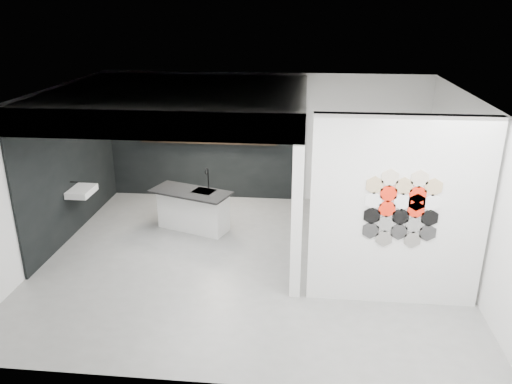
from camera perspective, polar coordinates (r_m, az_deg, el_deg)
The scene contains 17 objects.
floor at distance 8.68m, azimuth -0.86°, elevation -7.83°, with size 7.00×6.00×0.01m, color slate.
partition_panel at distance 7.25m, azimuth 15.90°, elevation -2.36°, with size 2.45×0.15×2.80m, color silver.
bay_clad_back at distance 11.17m, azimuth -5.81°, elevation 5.20°, with size 4.40×0.04×2.35m, color black.
bay_clad_left at distance 10.07m, azimuth -20.25°, elevation 2.26°, with size 0.04×4.00×2.35m, color black.
bulkhead at distance 8.99m, azimuth -8.60°, elevation 10.28°, with size 4.40×4.00×0.40m, color silver.
corner_column at distance 7.21m, azimuth 4.67°, elevation -3.65°, with size 0.16×0.16×2.35m, color silver.
fascia_beam at distance 7.19m, azimuth -12.28°, elevation 7.43°, with size 4.40×0.16×0.40m, color silver.
wall_basin at distance 9.90m, azimuth -19.30°, elevation 0.08°, with size 0.40×0.60×0.12m, color silver.
display_shelf at distance 11.02m, azimuth -5.42°, elevation 5.67°, with size 3.00×0.15×0.04m, color black.
kitchen_island at distance 9.75m, azimuth -7.18°, elevation -1.94°, with size 1.66×1.14×1.23m.
stockpot at distance 11.27m, azimuth -11.21°, elevation 6.30°, with size 0.23×0.23×0.19m, color black.
kettle at distance 10.85m, azimuth -0.37°, elevation 6.01°, with size 0.16×0.16×0.13m, color black.
glass_bowl at distance 10.83m, azimuth 1.63°, elevation 5.87°, with size 0.14×0.14×0.10m, color gray.
glass_vase at distance 10.82m, azimuth 1.63°, elevation 6.02°, with size 0.11×0.11×0.16m, color gray.
bottle_dark at distance 11.00m, azimuth -5.62°, elevation 6.12°, with size 0.05×0.05×0.14m, color black.
utensil_cup at distance 11.18m, azimuth -9.49°, elevation 6.04°, with size 0.07×0.07×0.09m, color black.
hex_tile_cluster at distance 7.14m, azimuth 16.36°, elevation -1.87°, with size 1.04×0.02×1.16m.
Camera 1 is at (0.89, -7.57, 4.14)m, focal length 35.00 mm.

